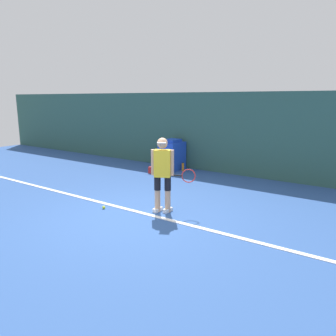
# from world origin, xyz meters

# --- Properties ---
(ground_plane) EXTENTS (24.00, 24.00, 0.00)m
(ground_plane) POSITION_xyz_m (0.00, 0.00, 0.00)
(ground_plane) COLOR #2D5193
(back_wall) EXTENTS (24.00, 0.10, 2.58)m
(back_wall) POSITION_xyz_m (0.00, 4.77, 1.29)
(back_wall) COLOR #2D564C
(back_wall) RESTS_ON ground_plane
(court_baseline) EXTENTS (21.60, 0.10, 0.01)m
(court_baseline) POSITION_xyz_m (0.00, 0.25, 0.01)
(court_baseline) COLOR white
(court_baseline) RESTS_ON ground_plane
(tennis_player) EXTENTS (0.84, 0.51, 1.59)m
(tennis_player) POSITION_xyz_m (0.30, 0.59, 0.88)
(tennis_player) COLOR tan
(tennis_player) RESTS_ON ground_plane
(tennis_ball) EXTENTS (0.07, 0.07, 0.07)m
(tennis_ball) POSITION_xyz_m (-0.88, -0.02, 0.03)
(tennis_ball) COLOR #D1E533
(tennis_ball) RESTS_ON ground_plane
(covered_chair) EXTENTS (0.63, 0.82, 1.03)m
(covered_chair) POSITION_xyz_m (-1.98, 4.26, 0.49)
(covered_chair) COLOR blue
(covered_chair) RESTS_ON ground_plane
(equipment_bag) EXTENTS (0.71, 0.36, 0.22)m
(equipment_bag) POSITION_xyz_m (-1.90, 3.46, 0.11)
(equipment_bag) COLOR #B2231E
(equipment_bag) RESTS_ON ground_plane
(water_bottle) EXTENTS (0.08, 0.08, 0.28)m
(water_bottle) POSITION_xyz_m (-1.55, 4.27, 0.13)
(water_bottle) COLOR orange
(water_bottle) RESTS_ON ground_plane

